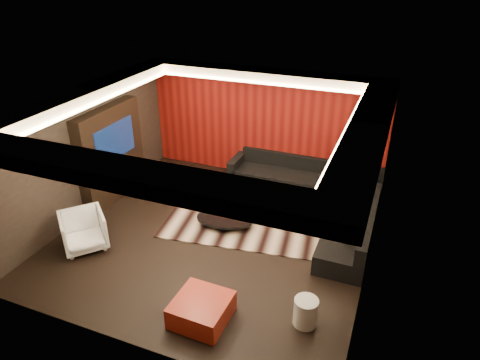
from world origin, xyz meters
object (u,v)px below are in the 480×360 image
at_px(white_side_table, 306,312).
at_px(sectional_sofa, 320,198).
at_px(coffee_table, 225,222).
at_px(armchair, 84,231).
at_px(drum_stool, 240,190).
at_px(orange_ottoman, 202,310).

distance_m(white_side_table, sectional_sofa, 3.56).
relative_size(coffee_table, white_side_table, 2.56).
xyz_separation_m(coffee_table, sectional_sofa, (1.69, 1.50, 0.14)).
bearing_deg(white_side_table, armchair, 175.40).
xyz_separation_m(white_side_table, armchair, (-4.49, 0.36, 0.14)).
bearing_deg(armchair, sectional_sofa, -9.50).
bearing_deg(drum_stool, white_side_table, -53.81).
bearing_deg(drum_stool, sectional_sofa, 7.96).
height_order(coffee_table, orange_ottoman, orange_ottoman).
height_order(coffee_table, white_side_table, white_side_table).
relative_size(white_side_table, sectional_sofa, 0.13).
height_order(drum_stool, white_side_table, white_side_table).
height_order(drum_stool, orange_ottoman, drum_stool).
height_order(armchair, sectional_sofa, sectional_sofa).
distance_m(orange_ottoman, armchair, 3.09).
relative_size(white_side_table, orange_ottoman, 0.56).
height_order(white_side_table, armchair, armchair).
distance_m(white_side_table, orange_ottoman, 1.62).
xyz_separation_m(drum_stool, sectional_sofa, (1.84, 0.26, 0.04)).
xyz_separation_m(orange_ottoman, armchair, (-2.96, 0.87, 0.19)).
bearing_deg(white_side_table, orange_ottoman, -161.74).
bearing_deg(sectional_sofa, white_side_table, -81.18).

